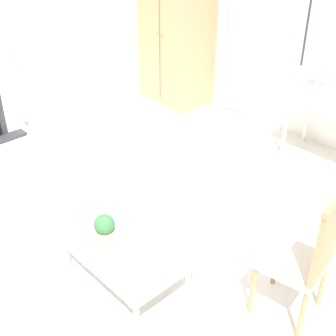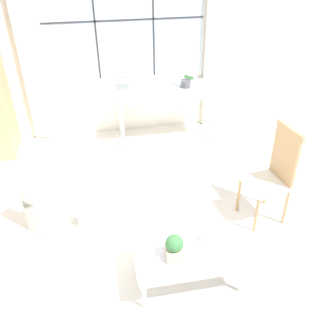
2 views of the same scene
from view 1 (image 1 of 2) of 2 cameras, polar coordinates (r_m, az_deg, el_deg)
ground_plane at (r=4.13m, az=-4.45°, el=-10.76°), size 14.00×14.00×0.00m
wall_left at (r=6.14m, az=-19.34°, el=17.07°), size 0.06×7.20×2.80m
armoire at (r=6.66m, az=1.06°, el=16.86°), size 0.99×0.68×2.13m
table_lamp at (r=5.39m, az=18.28°, el=12.40°), size 0.30×0.30×0.43m
armchair_upholstered at (r=4.86m, az=-3.91°, el=0.68°), size 1.16×1.16×0.85m
side_chair_wooden at (r=3.38m, az=16.97°, el=-9.77°), size 0.51×0.51×1.13m
coffee_table at (r=3.70m, az=-5.44°, el=-10.11°), size 1.00×0.61×0.37m
potted_plant_small at (r=3.65m, az=-7.71°, el=-7.39°), size 0.16×0.16×0.25m
pillar_candle at (r=3.56m, az=-2.55°, el=-9.86°), size 0.12×0.12×0.14m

